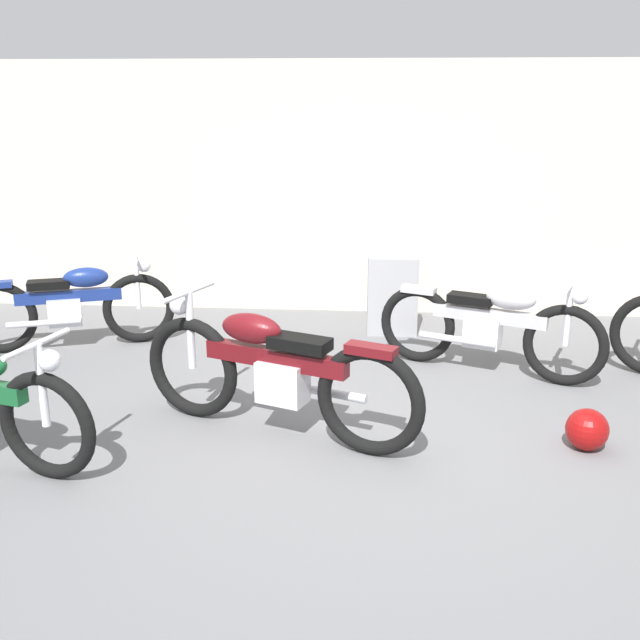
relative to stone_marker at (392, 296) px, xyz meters
The scene contains 7 objects.
ground_plane 2.61m from the stone_marker, 97.06° to the right, with size 40.00×40.00×0.00m, color slate.
building_wall 1.38m from the stone_marker, 108.44° to the left, with size 18.00×0.30×2.70m, color beige.
stone_marker is the anchor object (origin of this frame).
helmet 2.81m from the stone_marker, 62.33° to the right, with size 0.29×0.29×0.29m, color maroon.
motorcycle_maroon 2.55m from the stone_marker, 110.22° to the right, with size 2.10×1.02×1.00m.
motorcycle_blue 3.13m from the stone_marker, 167.95° to the right, with size 1.89×0.83×0.88m.
motorcycle_silver 1.33m from the stone_marker, 51.63° to the right, with size 1.88×0.93×0.90m.
Camera 1 is at (0.14, -4.73, 2.37)m, focal length 41.80 mm.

